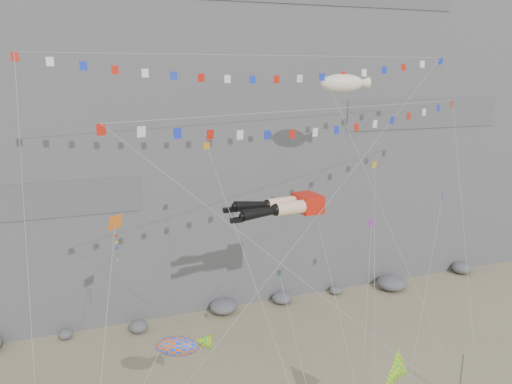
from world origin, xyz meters
TOP-DOWN VIEW (x-y plane):
  - cliff at (0.00, 32.00)m, footprint 80.00×28.00m
  - talus_boulders at (0.00, 17.00)m, footprint 60.00×3.00m
  - anchor_pole_right at (11.33, -1.39)m, footprint 0.12×0.12m
  - legs_kite at (1.18, 5.57)m, footprint 7.00×16.05m
  - flag_banner_upper at (1.26, 9.66)m, footprint 32.22×14.88m
  - flag_banner_lower at (3.91, 4.98)m, footprint 29.12×13.17m
  - harlequin_kite at (-10.04, 4.48)m, footprint 4.06×10.56m
  - fish_windsock at (-7.39, 0.50)m, footprint 8.72×5.58m
  - delta_kite at (3.84, -4.49)m, footprint 2.66×4.09m
  - blimp_windsock at (7.94, 10.23)m, footprint 6.16×12.79m
  - small_kite_a at (-3.48, 7.51)m, footprint 3.49×13.93m
  - small_kite_b at (7.65, 4.72)m, footprint 7.38×10.86m
  - small_kite_c at (0.02, 3.22)m, footprint 1.81×11.80m
  - small_kite_d at (10.28, 8.74)m, footprint 9.17×15.39m
  - small_kite_e at (11.77, 2.51)m, footprint 8.97×8.30m

SIDE VIEW (x-z plane):
  - talus_boulders at x=0.00m, z-range 0.00..1.20m
  - anchor_pole_right at x=11.33m, z-range 0.00..3.86m
  - delta_kite at x=3.84m, z-range 2.21..10.16m
  - fish_windsock at x=-7.39m, z-range 1.82..12.55m
  - small_kite_c at x=0.02m, z-range 1.77..16.18m
  - small_kite_b at x=7.65m, z-range 2.92..19.76m
  - legs_kite at x=1.18m, z-range 3.24..23.27m
  - small_kite_e at x=11.77m, z-range 4.55..22.33m
  - harlequin_kite at x=-10.04m, z-range 5.12..21.93m
  - small_kite_d at x=10.28m, z-range 3.39..26.01m
  - small_kite_a at x=-3.48m, z-range 5.83..27.86m
  - flag_banner_lower at x=3.91m, z-range 8.41..31.14m
  - blimp_windsock at x=7.94m, z-range 8.98..33.57m
  - flag_banner_upper at x=1.26m, z-range 7.58..38.98m
  - cliff at x=0.00m, z-range 0.00..50.00m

